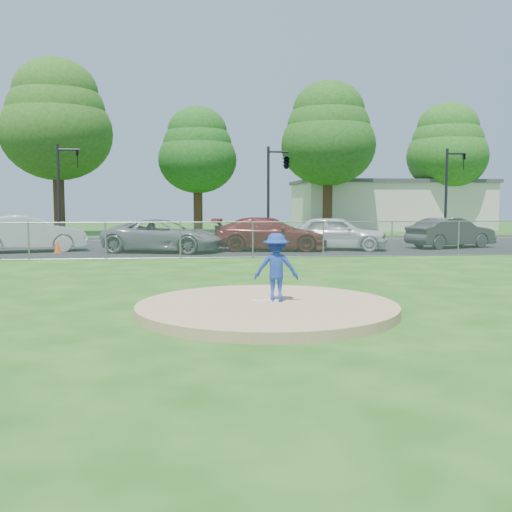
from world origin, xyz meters
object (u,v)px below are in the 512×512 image
at_px(traffic_signal_left, 63,184).
at_px(traffic_signal_right, 450,186).
at_px(tree_left, 57,119).
at_px(traffic_signal_center, 285,164).
at_px(commercial_building, 388,205).
at_px(tree_far_right, 447,147).
at_px(traffic_cone, 58,246).
at_px(parked_car_darkred, 270,234).
at_px(pitcher, 276,267).
at_px(parked_car_white, 28,234).
at_px(parked_car_charcoal, 451,233).
at_px(tree_center, 197,150).
at_px(parked_car_gray, 163,236).
at_px(tree_right, 328,133).
at_px(parked_car_pearl, 336,233).

height_order(traffic_signal_left, traffic_signal_right, same).
bearing_deg(traffic_signal_left, tree_left, 103.96).
distance_m(traffic_signal_center, traffic_signal_right, 10.34).
xyz_separation_m(commercial_building, tree_far_right, (4.00, -3.00, 4.90)).
bearing_deg(tree_left, traffic_cone, -77.92).
bearing_deg(traffic_signal_center, tree_left, 148.98).
distance_m(traffic_signal_right, traffic_cone, 23.09).
height_order(tree_far_right, parked_car_darkred, tree_far_right).
distance_m(pitcher, parked_car_white, 18.36).
relative_size(commercial_building, traffic_signal_center, 2.93).
height_order(tree_far_right, traffic_signal_right, tree_far_right).
bearing_deg(pitcher, traffic_signal_left, -58.57).
bearing_deg(tree_left, parked_car_charcoal, -33.17).
relative_size(commercial_building, traffic_signal_left, 2.93).
bearing_deg(traffic_signal_left, traffic_signal_right, 0.00).
relative_size(traffic_signal_left, parked_car_charcoal, 1.21).
bearing_deg(parked_car_charcoal, tree_center, 18.05).
relative_size(tree_center, parked_car_gray, 1.80).
relative_size(traffic_signal_center, pitcher, 3.90).
xyz_separation_m(traffic_signal_left, parked_car_darkred, (10.96, -6.47, -2.56)).
height_order(traffic_signal_right, parked_car_darkred, traffic_signal_right).
xyz_separation_m(tree_left, tree_far_right, (31.00, 4.00, -1.18)).
distance_m(tree_left, parked_car_darkred, 21.65).
xyz_separation_m(tree_right, traffic_signal_right, (5.24, -10.00, -4.29)).
relative_size(traffic_signal_left, parked_car_pearl, 1.14).
bearing_deg(parked_car_pearl, pitcher, 177.25).
bearing_deg(tree_left, pitcher, -69.96).
relative_size(tree_left, tree_center, 1.27).
relative_size(tree_left, parked_car_gray, 2.29).
bearing_deg(tree_center, traffic_signal_center, -67.51).
xyz_separation_m(tree_right, traffic_signal_center, (-5.03, -10.00, -3.04)).
relative_size(commercial_building, traffic_signal_right, 2.93).
distance_m(tree_center, traffic_cone, 20.85).
distance_m(traffic_signal_right, parked_car_pearl, 11.16).
bearing_deg(commercial_building, traffic_signal_left, -147.13).
relative_size(traffic_signal_left, parked_car_darkred, 1.02).
xyz_separation_m(parked_car_white, parked_car_charcoal, (20.75, 0.18, -0.09)).
bearing_deg(traffic_signal_right, parked_car_darkred, -151.73).
xyz_separation_m(traffic_signal_left, traffic_cone, (1.14, -6.79, -3.05)).
distance_m(tree_left, tree_right, 20.03).
distance_m(traffic_cone, parked_car_pearl, 13.11).
distance_m(traffic_signal_right, pitcher, 26.01).
bearing_deg(tree_center, pitcher, -87.92).
height_order(parked_car_gray, parked_car_pearl, parked_car_pearl).
bearing_deg(traffic_signal_center, parked_car_charcoal, -37.09).
bearing_deg(pitcher, traffic_signal_center, -90.75).
relative_size(tree_right, traffic_signal_right, 2.08).
bearing_deg(traffic_cone, tree_right, 45.30).
bearing_deg(parked_car_darkred, tree_left, 49.36).
relative_size(traffic_signal_center, parked_car_darkred, 1.02).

